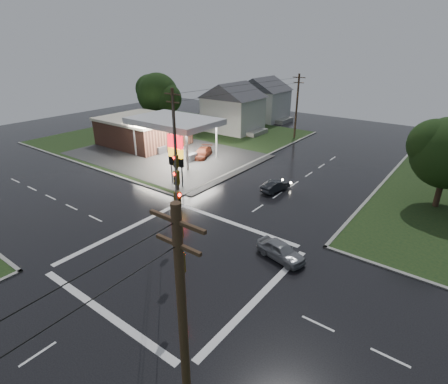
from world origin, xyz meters
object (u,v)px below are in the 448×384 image
Objects in this scene: car_crossing at (281,251)px; pylon_sign at (176,152)px; gas_station at (147,130)px; tree_nw_behind at (158,94)px; house_near at (233,107)px; utility_pole_nw at (175,140)px; house_far at (263,98)px; utility_pole_se at (184,341)px; car_north at (275,186)px; utility_pole_n at (297,106)px; car_pump at (202,153)px.

pylon_sign is at bearing 83.50° from car_crossing.
tree_nw_behind is (-8.17, 10.29, 3.63)m from gas_station.
gas_station is at bearing -106.17° from house_near.
utility_pole_nw reaches higher than gas_station.
car_crossing is (15.48, -4.87, -5.03)m from utility_pole_nw.
car_crossing is (27.93, -43.37, -3.72)m from house_far.
utility_pole_se reaches higher than gas_station.
utility_pole_se is 27.85m from car_north.
car_north is at bearing -68.54° from utility_pole_n.
car_pump is at bearing -27.18° from tree_nw_behind.
house_near is at bearing 73.83° from gas_station.
house_near is (-11.45, 26.50, -1.32)m from utility_pole_nw.
gas_station is 45.83m from utility_pole_se.
car_north is at bearing 28.97° from pylon_sign.
car_pump is (6.88, -27.65, -3.74)m from house_far.
tree_nw_behind is (-24.34, 20.49, 0.46)m from utility_pole_nw.
pylon_sign is 39.21m from house_far.
house_far is at bearing 118.68° from utility_pole_se.
gas_station is at bearing 161.65° from car_pump.
car_crossing is (6.78, -11.24, 0.08)m from car_north.
utility_pole_n is 1.05× the size of tree_nw_behind.
car_north is (33.04, -14.12, -5.57)m from tree_nw_behind.
pylon_sign is 0.55× the size of utility_pole_se.
house_far is (-1.00, 12.00, 0.00)m from house_near.
utility_pole_se is at bearing -72.43° from car_pump.
car_crossing is (26.93, -31.37, -3.72)m from house_near.
utility_pole_se reaches higher than utility_pole_n.
house_far is (-12.45, 10.00, -1.06)m from utility_pole_n.
house_far is (-31.45, 57.50, -1.32)m from utility_pole_se.
car_north is at bearing -8.75° from gas_station.
pylon_sign is 1.49× the size of car_crossing.
utility_pole_nw is 11.93m from car_north.
car_north is (20.15, -20.13, -3.80)m from house_near.
gas_station is 28.61m from house_far.
pylon_sign is at bearing 135.00° from utility_pole_nw.
car_north is at bearing -56.64° from house_far.
utility_pole_se reaches higher than house_near.
pylon_sign is 30.49m from tree_nw_behind.
gas_station is 17.81m from pylon_sign.
car_pump is at bearing -7.32° from car_north.
tree_nw_behind is (-11.89, -18.01, 1.77)m from house_far.
pylon_sign reaches higher than car_crossing.
house_far reaches higher than car_crossing.
house_near is at bearing -85.24° from house_far.
car_crossing is at bearing 131.22° from car_north.
utility_pole_se reaches higher than pylon_sign.
utility_pole_n is 11.67m from house_near.
utility_pole_se is 2.39× the size of car_pump.
pylon_sign is 2.22m from utility_pole_nw.
utility_pole_n is at bearing 90.00° from utility_pole_nw.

